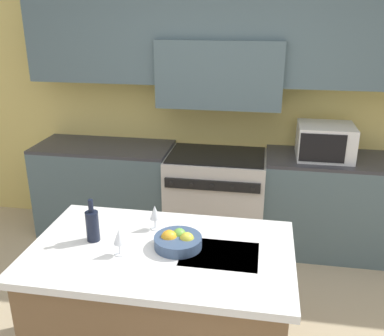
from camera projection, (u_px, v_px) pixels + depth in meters
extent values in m
cube|color=#DBC166|center=(222.00, 101.00, 4.20)|extent=(10.00, 0.06, 2.70)
cube|color=#4C6066|center=(221.00, 36.00, 3.80)|extent=(3.60, 0.34, 0.85)
cube|color=#4C6066|center=(220.00, 73.00, 3.88)|extent=(1.13, 0.40, 0.60)
cube|color=#4C6066|center=(106.00, 190.00, 4.38)|extent=(1.34, 0.62, 0.91)
cube|color=#333338|center=(103.00, 147.00, 4.22)|extent=(1.34, 0.62, 0.03)
cube|color=#4C6066|center=(336.00, 207.00, 4.02)|extent=(1.34, 0.62, 0.91)
cube|color=#333338|center=(342.00, 160.00, 3.86)|extent=(1.34, 0.62, 0.03)
cube|color=beige|center=(216.00, 199.00, 4.18)|extent=(0.93, 0.66, 0.90)
cube|color=black|center=(217.00, 155.00, 4.02)|extent=(0.89, 0.61, 0.01)
cube|color=black|center=(212.00, 185.00, 3.77)|extent=(0.85, 0.02, 0.09)
cylinder|color=black|center=(171.00, 183.00, 3.81)|extent=(0.04, 0.02, 0.04)
cylinder|color=black|center=(191.00, 185.00, 3.79)|extent=(0.04, 0.02, 0.04)
cylinder|color=black|center=(212.00, 186.00, 3.76)|extent=(0.04, 0.02, 0.04)
cylinder|color=black|center=(232.00, 187.00, 3.73)|extent=(0.04, 0.02, 0.04)
cylinder|color=black|center=(253.00, 189.00, 3.70)|extent=(0.04, 0.02, 0.04)
cube|color=silver|center=(325.00, 141.00, 3.82)|extent=(0.49, 0.42, 0.30)
cube|color=black|center=(323.00, 148.00, 3.63)|extent=(0.38, 0.01, 0.25)
cube|color=brown|center=(163.00, 313.00, 2.66)|extent=(1.45, 0.86, 0.84)
cube|color=white|center=(161.00, 252.00, 2.51)|extent=(1.54, 0.94, 0.04)
cube|color=#2D2D30|center=(220.00, 255.00, 2.45)|extent=(0.44, 0.32, 0.01)
cylinder|color=#B2B2B7|center=(223.00, 238.00, 2.62)|extent=(0.02, 0.02, 0.00)
cylinder|color=black|center=(93.00, 226.00, 2.56)|extent=(0.08, 0.08, 0.19)
cylinder|color=black|center=(91.00, 206.00, 2.51)|extent=(0.03, 0.03, 0.08)
cylinder|color=white|center=(120.00, 254.00, 2.44)|extent=(0.06, 0.06, 0.01)
cylinder|color=white|center=(120.00, 248.00, 2.43)|extent=(0.01, 0.01, 0.06)
cone|color=white|center=(119.00, 236.00, 2.40)|extent=(0.07, 0.07, 0.09)
cylinder|color=white|center=(155.00, 228.00, 2.72)|extent=(0.06, 0.06, 0.01)
cylinder|color=white|center=(155.00, 223.00, 2.71)|extent=(0.01, 0.01, 0.06)
cone|color=white|center=(155.00, 212.00, 2.68)|extent=(0.07, 0.07, 0.09)
cylinder|color=#384C6B|center=(178.00, 242.00, 2.51)|extent=(0.28, 0.28, 0.07)
sphere|color=gold|center=(169.00, 238.00, 2.51)|extent=(0.10, 0.10, 0.10)
sphere|color=gold|center=(187.00, 239.00, 2.49)|extent=(0.09, 0.09, 0.09)
sphere|color=#66A83D|center=(179.00, 235.00, 2.54)|extent=(0.08, 0.08, 0.08)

